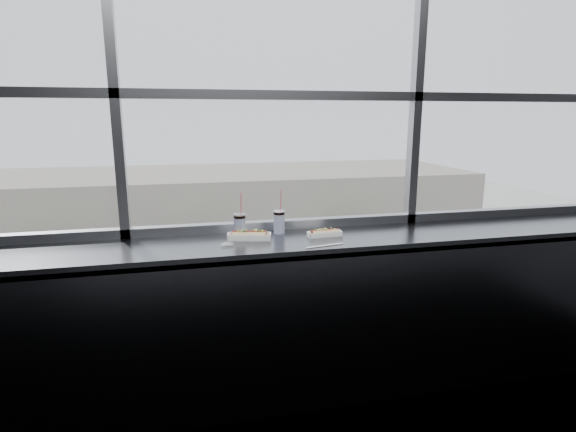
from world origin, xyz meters
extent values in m
plane|color=black|center=(0.00, 1.50, 0.55)|extent=(6.00, 0.00, 6.00)
plane|color=silver|center=(0.00, 1.52, 2.30)|extent=(6.00, 0.00, 6.00)
cube|color=slate|center=(0.00, 1.23, 1.07)|extent=(6.00, 0.55, 0.06)
cube|color=slate|center=(0.00, 0.97, 0.55)|extent=(6.00, 0.04, 1.04)
cube|color=white|center=(-0.23, 1.26, 1.10)|extent=(0.29, 0.15, 0.01)
cube|color=white|center=(-0.23, 1.26, 1.12)|extent=(0.29, 0.15, 0.04)
cylinder|color=tan|center=(-0.23, 1.26, 1.13)|extent=(0.22, 0.09, 0.05)
cylinder|color=maroon|center=(-0.23, 1.26, 1.14)|extent=(0.22, 0.08, 0.03)
cube|color=white|center=(0.26, 1.23, 1.10)|extent=(0.23, 0.08, 0.01)
cube|color=white|center=(0.26, 1.23, 1.12)|extent=(0.23, 0.08, 0.03)
cylinder|color=tan|center=(0.26, 1.23, 1.12)|extent=(0.17, 0.05, 0.04)
cylinder|color=maroon|center=(0.26, 1.23, 1.13)|extent=(0.18, 0.03, 0.03)
cylinder|color=white|center=(-0.29, 1.32, 1.18)|extent=(0.07, 0.07, 0.15)
cylinder|color=black|center=(-0.29, 1.32, 1.24)|extent=(0.08, 0.08, 0.02)
cylinder|color=silver|center=(-0.29, 1.32, 1.25)|extent=(0.08, 0.08, 0.01)
cylinder|color=#E64F65|center=(-0.27, 1.31, 1.32)|extent=(0.01, 0.04, 0.16)
cylinder|color=white|center=(-0.01, 1.38, 1.17)|extent=(0.07, 0.07, 0.15)
cylinder|color=black|center=(-0.01, 1.38, 1.24)|extent=(0.08, 0.08, 0.02)
cylinder|color=silver|center=(-0.01, 1.38, 1.25)|extent=(0.08, 0.08, 0.01)
cylinder|color=#E64F65|center=(0.00, 1.38, 1.32)|extent=(0.01, 0.04, 0.15)
cylinder|color=white|center=(0.19, 1.01, 1.10)|extent=(0.25, 0.05, 0.01)
ellipsoid|color=silver|center=(-0.38, 1.16, 1.11)|extent=(0.09, 0.06, 0.02)
plane|color=#BBB8B0|center=(0.00, 45.00, -11.00)|extent=(120.00, 120.00, 0.00)
cube|color=black|center=(0.00, 21.50, -10.97)|extent=(80.00, 10.00, 0.06)
cube|color=#BBB8B0|center=(0.00, 29.50, -10.98)|extent=(80.00, 6.00, 0.04)
cube|color=gray|center=(0.00, 39.50, -7.00)|extent=(50.00, 14.00, 8.00)
imported|color=beige|center=(7.21, 17.50, -9.95)|extent=(2.69, 6.02, 1.98)
imported|color=black|center=(-10.41, 25.50, -10.02)|extent=(2.86, 5.74, 1.85)
imported|color=navy|center=(12.92, 17.50, -9.97)|extent=(2.52, 5.88, 1.95)
imported|color=white|center=(12.57, 25.50, -9.79)|extent=(3.51, 7.13, 2.30)
imported|color=maroon|center=(1.10, 25.50, -9.91)|extent=(2.59, 6.20, 2.07)
imported|color=maroon|center=(-0.83, 17.50, -9.83)|extent=(3.37, 6.87, 2.22)
imported|color=#66605B|center=(-7.75, 29.45, -9.84)|extent=(0.75, 1.00, 2.24)
imported|color=#66605B|center=(5.44, 29.28, -9.94)|extent=(0.91, 0.68, 2.05)
cylinder|color=#47382B|center=(-9.72, 29.50, -9.78)|extent=(0.24, 0.24, 2.45)
sphere|color=#406926|center=(-9.72, 29.50, -7.53)|extent=(3.27, 3.27, 3.27)
cylinder|color=#47382B|center=(0.62, 29.50, -9.79)|extent=(0.24, 0.24, 2.43)
sphere|color=#406926|center=(0.62, 29.50, -7.56)|extent=(3.23, 3.23, 3.23)
cylinder|color=#47382B|center=(12.36, 29.50, -9.69)|extent=(0.26, 0.26, 2.62)
sphere|color=#406926|center=(12.36, 29.50, -7.29)|extent=(3.49, 3.49, 3.49)
camera|label=1|loc=(-0.62, -1.47, 1.86)|focal=28.00mm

